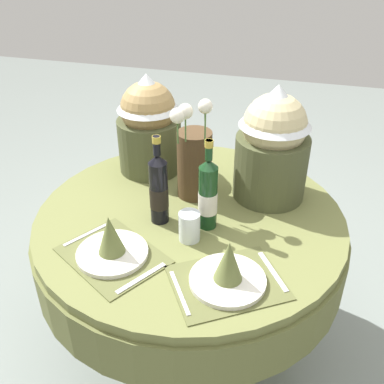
{
  "coord_description": "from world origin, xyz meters",
  "views": [
    {
      "loc": [
        0.38,
        -1.34,
        1.72
      ],
      "look_at": [
        0.0,
        0.03,
        0.82
      ],
      "focal_mm": 41.66,
      "sensor_mm": 36.0,
      "label": 1
    }
  ],
  "objects_px": {
    "flower_vase": "(194,159)",
    "wine_bottle_right": "(208,194)",
    "dining_table": "(190,244)",
    "place_setting_left": "(111,245)",
    "place_setting_right": "(228,271)",
    "gift_tub_back_left": "(149,121)",
    "gift_tub_back_right": "(273,140)",
    "tumbler_near_right": "(189,226)",
    "wine_bottle_left": "(159,189)"
  },
  "relations": [
    {
      "from": "wine_bottle_left",
      "to": "gift_tub_back_right",
      "type": "distance_m",
      "value": 0.48
    },
    {
      "from": "dining_table",
      "to": "gift_tub_back_left",
      "type": "height_order",
      "value": "gift_tub_back_left"
    },
    {
      "from": "flower_vase",
      "to": "wine_bottle_right",
      "type": "distance_m",
      "value": 0.22
    },
    {
      "from": "wine_bottle_right",
      "to": "place_setting_right",
      "type": "bearing_deg",
      "value": -64.32
    },
    {
      "from": "wine_bottle_right",
      "to": "gift_tub_back_left",
      "type": "xyz_separation_m",
      "value": [
        -0.35,
        0.35,
        0.09
      ]
    },
    {
      "from": "dining_table",
      "to": "gift_tub_back_right",
      "type": "bearing_deg",
      "value": 39.12
    },
    {
      "from": "place_setting_right",
      "to": "flower_vase",
      "type": "relative_size",
      "value": 0.96
    },
    {
      "from": "place_setting_right",
      "to": "gift_tub_back_left",
      "type": "xyz_separation_m",
      "value": [
        -0.48,
        0.63,
        0.18
      ]
    },
    {
      "from": "tumbler_near_right",
      "to": "gift_tub_back_left",
      "type": "bearing_deg",
      "value": 124.24
    },
    {
      "from": "place_setting_right",
      "to": "gift_tub_back_right",
      "type": "distance_m",
      "value": 0.59
    },
    {
      "from": "dining_table",
      "to": "gift_tub_back_left",
      "type": "bearing_deg",
      "value": 131.54
    },
    {
      "from": "tumbler_near_right",
      "to": "flower_vase",
      "type": "bearing_deg",
      "value": 101.89
    },
    {
      "from": "place_setting_left",
      "to": "gift_tub_back_left",
      "type": "xyz_separation_m",
      "value": [
        -0.08,
        0.61,
        0.18
      ]
    },
    {
      "from": "place_setting_right",
      "to": "wine_bottle_left",
      "type": "distance_m",
      "value": 0.41
    },
    {
      "from": "wine_bottle_left",
      "to": "tumbler_near_right",
      "type": "bearing_deg",
      "value": -30.23
    },
    {
      "from": "gift_tub_back_right",
      "to": "place_setting_right",
      "type": "bearing_deg",
      "value": -95.69
    },
    {
      "from": "gift_tub_back_right",
      "to": "flower_vase",
      "type": "bearing_deg",
      "value": -164.15
    },
    {
      "from": "flower_vase",
      "to": "gift_tub_back_left",
      "type": "xyz_separation_m",
      "value": [
        -0.24,
        0.16,
        0.06
      ]
    },
    {
      "from": "wine_bottle_left",
      "to": "gift_tub_back_left",
      "type": "xyz_separation_m",
      "value": [
        -0.17,
        0.37,
        0.09
      ]
    },
    {
      "from": "place_setting_right",
      "to": "tumbler_near_right",
      "type": "distance_m",
      "value": 0.25
    },
    {
      "from": "place_setting_right",
      "to": "gift_tub_back_left",
      "type": "bearing_deg",
      "value": 127.27
    },
    {
      "from": "place_setting_right",
      "to": "wine_bottle_left",
      "type": "xyz_separation_m",
      "value": [
        -0.31,
        0.26,
        0.09
      ]
    },
    {
      "from": "flower_vase",
      "to": "wine_bottle_right",
      "type": "height_order",
      "value": "flower_vase"
    },
    {
      "from": "tumbler_near_right",
      "to": "place_setting_right",
      "type": "bearing_deg",
      "value": -46.17
    },
    {
      "from": "place_setting_left",
      "to": "place_setting_right",
      "type": "bearing_deg",
      "value": -3.38
    },
    {
      "from": "flower_vase",
      "to": "tumbler_near_right",
      "type": "xyz_separation_m",
      "value": [
        0.06,
        -0.29,
        -0.11
      ]
    },
    {
      "from": "gift_tub_back_right",
      "to": "dining_table",
      "type": "bearing_deg",
      "value": -140.88
    },
    {
      "from": "place_setting_left",
      "to": "flower_vase",
      "type": "xyz_separation_m",
      "value": [
        0.16,
        0.44,
        0.12
      ]
    },
    {
      "from": "dining_table",
      "to": "gift_tub_back_right",
      "type": "distance_m",
      "value": 0.52
    },
    {
      "from": "tumbler_near_right",
      "to": "gift_tub_back_right",
      "type": "xyz_separation_m",
      "value": [
        0.23,
        0.37,
        0.19
      ]
    },
    {
      "from": "gift_tub_back_right",
      "to": "place_setting_left",
      "type": "bearing_deg",
      "value": -130.75
    },
    {
      "from": "place_setting_right",
      "to": "gift_tub_back_right",
      "type": "height_order",
      "value": "gift_tub_back_right"
    },
    {
      "from": "place_setting_right",
      "to": "gift_tub_back_left",
      "type": "relative_size",
      "value": 0.99
    },
    {
      "from": "gift_tub_back_left",
      "to": "gift_tub_back_right",
      "type": "height_order",
      "value": "gift_tub_back_right"
    },
    {
      "from": "gift_tub_back_left",
      "to": "dining_table",
      "type": "bearing_deg",
      "value": -48.46
    },
    {
      "from": "tumbler_near_right",
      "to": "place_setting_left",
      "type": "bearing_deg",
      "value": -144.81
    },
    {
      "from": "dining_table",
      "to": "tumbler_near_right",
      "type": "distance_m",
      "value": 0.25
    },
    {
      "from": "dining_table",
      "to": "wine_bottle_left",
      "type": "xyz_separation_m",
      "value": [
        -0.1,
        -0.07,
        0.28
      ]
    },
    {
      "from": "dining_table",
      "to": "place_setting_right",
      "type": "distance_m",
      "value": 0.44
    },
    {
      "from": "tumbler_near_right",
      "to": "gift_tub_back_left",
      "type": "relative_size",
      "value": 0.25
    },
    {
      "from": "flower_vase",
      "to": "dining_table",
      "type": "bearing_deg",
      "value": -81.54
    },
    {
      "from": "flower_vase",
      "to": "tumbler_near_right",
      "type": "distance_m",
      "value": 0.31
    },
    {
      "from": "wine_bottle_right",
      "to": "gift_tub_back_right",
      "type": "height_order",
      "value": "gift_tub_back_right"
    },
    {
      "from": "place_setting_left",
      "to": "wine_bottle_left",
      "type": "height_order",
      "value": "wine_bottle_left"
    },
    {
      "from": "gift_tub_back_right",
      "to": "gift_tub_back_left",
      "type": "bearing_deg",
      "value": 171.35
    },
    {
      "from": "wine_bottle_left",
      "to": "wine_bottle_right",
      "type": "xyz_separation_m",
      "value": [
        0.18,
        0.01,
        0.0
      ]
    },
    {
      "from": "place_setting_right",
      "to": "gift_tub_back_right",
      "type": "xyz_separation_m",
      "value": [
        0.05,
        0.55,
        0.2
      ]
    },
    {
      "from": "place_setting_right",
      "to": "wine_bottle_left",
      "type": "height_order",
      "value": "wine_bottle_left"
    },
    {
      "from": "wine_bottle_right",
      "to": "place_setting_left",
      "type": "bearing_deg",
      "value": -136.53
    },
    {
      "from": "flower_vase",
      "to": "gift_tub_back_left",
      "type": "distance_m",
      "value": 0.3
    }
  ]
}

